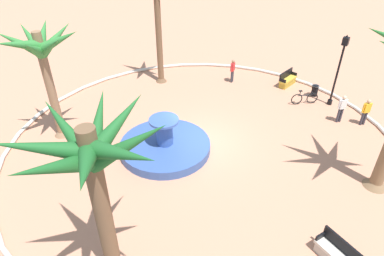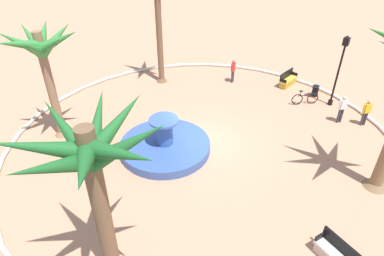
# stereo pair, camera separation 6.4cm
# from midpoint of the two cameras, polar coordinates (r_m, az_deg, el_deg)

# --- Properties ---
(ground_plane) EXTENTS (80.00, 80.00, 0.00)m
(ground_plane) POSITION_cam_midpoint_polar(r_m,az_deg,el_deg) (17.49, 1.78, -2.32)
(ground_plane) COLOR tan
(plaza_curb) EXTENTS (19.94, 19.94, 0.20)m
(plaza_curb) POSITION_cam_midpoint_polar(r_m,az_deg,el_deg) (17.43, 1.78, -2.06)
(plaza_curb) COLOR silver
(plaza_curb) RESTS_ON ground
(fountain) EXTENTS (4.50, 4.50, 1.84)m
(fountain) POSITION_cam_midpoint_polar(r_m,az_deg,el_deg) (16.79, -4.69, -3.00)
(fountain) COLOR #38569E
(fountain) RESTS_ON ground
(palm_tree_near_fountain) EXTENTS (3.73, 3.30, 7.16)m
(palm_tree_near_fountain) POSITION_cam_midpoint_polar(r_m,az_deg,el_deg) (21.88, -6.08, 20.88)
(palm_tree_near_fountain) COLOR brown
(palm_tree_near_fountain) RESTS_ON ground
(palm_tree_by_curb) EXTENTS (4.48, 4.44, 6.06)m
(palm_tree_by_curb) POSITION_cam_midpoint_polar(r_m,az_deg,el_deg) (9.25, -16.48, -6.51)
(palm_tree_by_curb) COLOR brown
(palm_tree_by_curb) RESTS_ON ground
(palm_tree_far_side) EXTENTS (3.79, 3.86, 5.87)m
(palm_tree_far_side) POSITION_cam_midpoint_polar(r_m,az_deg,el_deg) (17.31, -24.27, 11.31)
(palm_tree_far_side) COLOR #8E6B4C
(palm_tree_far_side) RESTS_ON ground
(bench_east) EXTENTS (1.67, 1.05, 1.00)m
(bench_east) POSITION_cam_midpoint_polar(r_m,az_deg,el_deg) (13.16, 23.33, -19.39)
(bench_east) COLOR beige
(bench_east) RESTS_ON ground
(bench_west) EXTENTS (0.65, 1.64, 1.00)m
(bench_west) POSITION_cam_midpoint_polar(r_m,az_deg,el_deg) (23.82, 15.85, 7.78)
(bench_west) COLOR gold
(bench_west) RESTS_ON ground
(lamppost) EXTENTS (0.32, 0.32, 4.38)m
(lamppost) POSITION_cam_midpoint_polar(r_m,az_deg,el_deg) (21.38, 23.70, 9.70)
(lamppost) COLOR black
(lamppost) RESTS_ON ground
(trash_bin) EXTENTS (0.46, 0.46, 0.73)m
(trash_bin) POSITION_cam_midpoint_polar(r_m,az_deg,el_deg) (22.97, 20.10, 6.07)
(trash_bin) COLOR black
(trash_bin) RESTS_ON ground
(bicycle_red_frame) EXTENTS (1.25, 1.27, 0.94)m
(bicycle_red_frame) POSITION_cam_midpoint_polar(r_m,az_deg,el_deg) (21.76, 18.51, 4.82)
(bicycle_red_frame) COLOR black
(bicycle_red_frame) RESTS_ON ground
(person_cyclist_helmet) EXTENTS (0.37, 0.44, 1.67)m
(person_cyclist_helmet) POSITION_cam_midpoint_polar(r_m,az_deg,el_deg) (20.34, 24.06, 3.21)
(person_cyclist_helmet) COLOR #33333D
(person_cyclist_helmet) RESTS_ON ground
(person_cyclist_photo) EXTENTS (0.38, 0.42, 1.60)m
(person_cyclist_photo) POSITION_cam_midpoint_polar(r_m,az_deg,el_deg) (20.67, 27.42, 2.61)
(person_cyclist_photo) COLOR #33333D
(person_cyclist_photo) RESTS_ON ground
(person_pedestrian_stroll) EXTENTS (0.25, 0.52, 1.62)m
(person_pedestrian_stroll) POSITION_cam_midpoint_polar(r_m,az_deg,el_deg) (23.33, 6.84, 9.83)
(person_pedestrian_stroll) COLOR #33333D
(person_pedestrian_stroll) RESTS_ON ground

